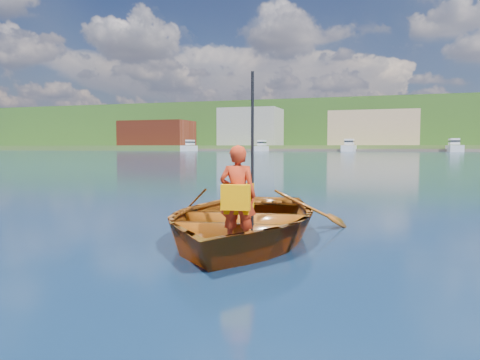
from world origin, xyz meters
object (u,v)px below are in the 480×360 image
rowboat (241,219)px  marina_yachts (401,147)px  dock (375,150)px  child_paddler (238,196)px

rowboat → marina_yachts: bearing=88.0°
rowboat → dock: size_ratio=0.03×
rowboat → child_paddler: size_ratio=2.13×
child_paddler → dock: (-2.93, 149.66, -0.31)m
child_paddler → dock: 149.69m
child_paddler → dock: bearing=91.1°
rowboat → dock: 148.81m
dock → child_paddler: bearing=-88.9°
marina_yachts → dock: bearing=149.0°
rowboat → child_paddler: child_paddler is taller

